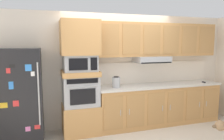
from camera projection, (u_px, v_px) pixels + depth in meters
The scene contains 13 objects.
back_kitchen_wall at pixel (117, 70), 4.83m from camera, with size 6.20×0.12×2.50m, color silver.
refrigerator at pixel (21, 96), 3.86m from camera, with size 0.76×0.73×1.76m.
oven_base_cabinet at pixel (81, 119), 4.33m from camera, with size 0.74×0.62×0.60m, color tan.
built_in_oven at pixel (80, 90), 4.26m from camera, with size 0.70×0.62×0.60m.
appliance_mid_shelf at pixel (80, 73), 4.21m from camera, with size 0.74×0.62×0.10m, color tan.
microwave at pixel (80, 63), 4.19m from camera, with size 0.64×0.54×0.32m.
appliance_upper_cabinet at pixel (79, 38), 4.13m from camera, with size 0.74×0.62×0.68m, color tan.
lower_cabinet_run at pixel (159, 105), 4.85m from camera, with size 2.88×0.63×0.88m.
countertop_slab at pixel (159, 85), 4.79m from camera, with size 2.92×0.64×0.04m, color beige.
backsplash_panel at pixel (154, 72), 5.03m from camera, with size 2.92×0.02×0.50m, color white.
upper_cabinet_with_hood at pixel (157, 41), 4.78m from camera, with size 2.88×0.48×0.88m.
screwdriver at pixel (204, 82), 4.99m from camera, with size 0.13×0.12×0.03m.
electric_kettle at pixel (116, 82), 4.42m from camera, with size 0.17×0.17×0.24m.
Camera 1 is at (-1.55, -3.42, 1.84)m, focal length 33.61 mm.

